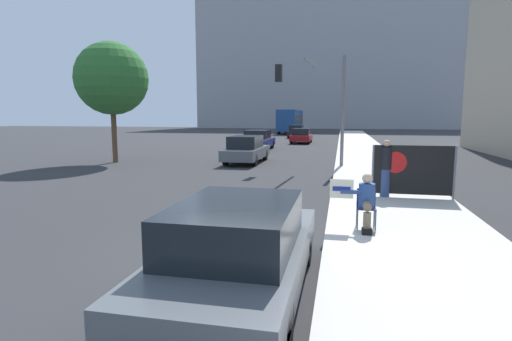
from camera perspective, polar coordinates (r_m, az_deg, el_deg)
The scene contains 14 objects.
ground_plane at distance 7.26m, azimuth -3.05°, elevation -12.96°, with size 160.00×160.00×0.00m, color #303033.
sidewalk_curb at distance 21.74m, azimuth 15.93°, elevation 0.96°, with size 3.53×90.00×0.17m, color beige.
building_backdrop_far at distance 86.76m, azimuth 9.83°, elevation 14.83°, with size 52.00×12.00×26.61m.
seated_protester at distance 8.81m, azimuth 15.37°, elevation -4.03°, with size 0.98×0.77×1.19m.
jogger_on_sidewalk at distance 12.48m, azimuth 18.03°, elevation 0.37°, with size 0.34×0.34×1.70m.
protest_banner at distance 12.54m, azimuth 21.44°, elevation 0.05°, with size 2.32×0.06×1.55m.
traffic_light_pole at distance 19.89m, azimuth 8.69°, elevation 11.09°, with size 3.41×3.18×5.21m.
parked_car_curbside at distance 5.77m, azimuth -2.52°, elevation -11.13°, with size 1.84×4.51×1.39m.
car_on_road_nearest at distance 21.90m, azimuth -1.42°, elevation 3.03°, with size 1.76×4.63×1.49m.
car_on_road_midblock at distance 30.46m, azimuth 0.30°, elevation 4.39°, with size 1.88×4.67×1.49m.
car_on_road_distant at distance 37.85m, azimuth 6.49°, elevation 4.95°, with size 1.80×4.12×1.39m.
car_on_road_far_lane at distance 46.95m, azimuth 5.79°, elevation 5.57°, with size 1.72×4.45×1.50m.
city_bus_on_road at distance 58.95m, azimuth 4.93°, elevation 7.19°, with size 2.57×11.03×3.38m.
street_tree_near_curb at distance 23.50m, azimuth -19.93°, elevation 12.22°, with size 3.92×3.92×6.53m.
Camera 1 is at (1.79, -6.55, 2.58)m, focal length 28.00 mm.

